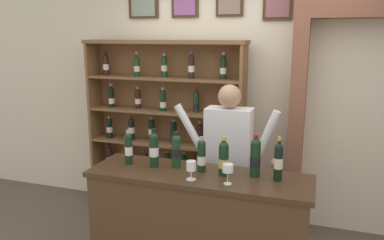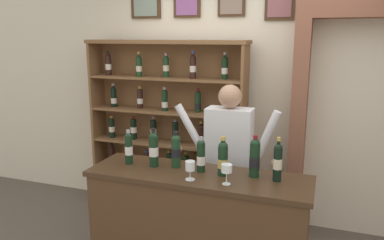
# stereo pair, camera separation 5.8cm
# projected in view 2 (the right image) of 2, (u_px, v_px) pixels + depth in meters

# --- Properties ---
(back_wall) EXTENTS (12.00, 0.19, 3.28)m
(back_wall) POSITION_uv_depth(u_px,v_px,m) (244.00, 73.00, 4.16)
(back_wall) COLOR beige
(back_wall) RESTS_ON ground
(wine_shelf) EXTENTS (1.83, 0.31, 2.00)m
(wine_shelf) POSITION_uv_depth(u_px,v_px,m) (168.00, 127.00, 4.31)
(wine_shelf) COLOR brown
(wine_shelf) RESTS_ON ground
(archway_doorway) EXTENTS (1.46, 0.45, 2.58)m
(archway_doorway) POSITION_uv_depth(u_px,v_px,m) (371.00, 93.00, 3.66)
(archway_doorway) COLOR brown
(archway_doorway) RESTS_ON ground
(tasting_counter) EXTENTS (1.77, 0.54, 0.98)m
(tasting_counter) POSITION_uv_depth(u_px,v_px,m) (197.00, 230.00, 3.10)
(tasting_counter) COLOR #4C331E
(tasting_counter) RESTS_ON ground
(shopkeeper) EXTENTS (0.99, 0.22, 1.62)m
(shopkeeper) POSITION_uv_depth(u_px,v_px,m) (229.00, 153.00, 3.44)
(shopkeeper) COLOR #2D3347
(shopkeeper) RESTS_ON ground
(tasting_bottle_rosso) EXTENTS (0.07, 0.07, 0.29)m
(tasting_bottle_rosso) POSITION_uv_depth(u_px,v_px,m) (129.00, 147.00, 3.20)
(tasting_bottle_rosso) COLOR black
(tasting_bottle_rosso) RESTS_ON tasting_counter
(tasting_bottle_brunello) EXTENTS (0.08, 0.08, 0.32)m
(tasting_bottle_brunello) POSITION_uv_depth(u_px,v_px,m) (154.00, 149.00, 3.13)
(tasting_bottle_brunello) COLOR black
(tasting_bottle_brunello) RESTS_ON tasting_counter
(tasting_bottle_riserva) EXTENTS (0.08, 0.08, 0.30)m
(tasting_bottle_riserva) POSITION_uv_depth(u_px,v_px,m) (176.00, 150.00, 3.11)
(tasting_bottle_riserva) COLOR #19381E
(tasting_bottle_riserva) RESTS_ON tasting_counter
(tasting_bottle_vin_santo) EXTENTS (0.07, 0.07, 0.29)m
(tasting_bottle_vin_santo) POSITION_uv_depth(u_px,v_px,m) (201.00, 155.00, 3.01)
(tasting_bottle_vin_santo) COLOR black
(tasting_bottle_vin_santo) RESTS_ON tasting_counter
(tasting_bottle_super_tuscan) EXTENTS (0.08, 0.08, 0.31)m
(tasting_bottle_super_tuscan) POSITION_uv_depth(u_px,v_px,m) (223.00, 158.00, 2.93)
(tasting_bottle_super_tuscan) COLOR black
(tasting_bottle_super_tuscan) RESTS_ON tasting_counter
(tasting_bottle_chianti) EXTENTS (0.08, 0.08, 0.33)m
(tasting_bottle_chianti) POSITION_uv_depth(u_px,v_px,m) (255.00, 157.00, 2.90)
(tasting_bottle_chianti) COLOR black
(tasting_bottle_chianti) RESTS_ON tasting_counter
(tasting_bottle_prosecco) EXTENTS (0.07, 0.07, 0.34)m
(tasting_bottle_prosecco) POSITION_uv_depth(u_px,v_px,m) (278.00, 161.00, 2.81)
(tasting_bottle_prosecco) COLOR black
(tasting_bottle_prosecco) RESTS_ON tasting_counter
(wine_glass_center) EXTENTS (0.07, 0.07, 0.15)m
(wine_glass_center) POSITION_uv_depth(u_px,v_px,m) (190.00, 167.00, 2.85)
(wine_glass_center) COLOR silver
(wine_glass_center) RESTS_ON tasting_counter
(wine_glass_spare) EXTENTS (0.08, 0.08, 0.15)m
(wine_glass_spare) POSITION_uv_depth(u_px,v_px,m) (227.00, 169.00, 2.75)
(wine_glass_spare) COLOR silver
(wine_glass_spare) RESTS_ON tasting_counter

